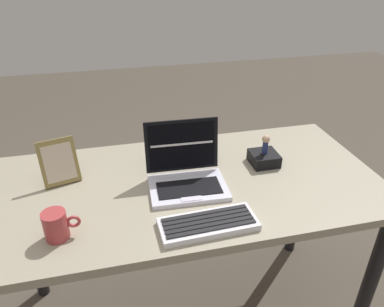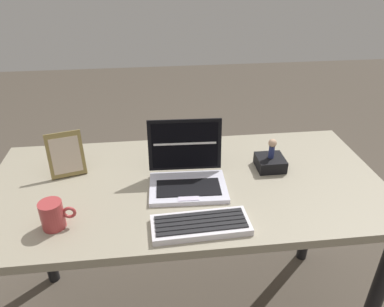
{
  "view_description": "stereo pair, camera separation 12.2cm",
  "coord_description": "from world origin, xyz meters",
  "px_view_note": "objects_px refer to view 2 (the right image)",
  "views": [
    {
      "loc": [
        -0.23,
        -1.08,
        1.49
      ],
      "look_at": [
        0.01,
        -0.05,
        0.89
      ],
      "focal_mm": 34.21,
      "sensor_mm": 36.0,
      "label": 1
    },
    {
      "loc": [
        -0.11,
        -1.1,
        1.49
      ],
      "look_at": [
        0.01,
        -0.05,
        0.89
      ],
      "focal_mm": 34.21,
      "sensor_mm": 36.0,
      "label": 2
    }
  ],
  "objects_px": {
    "coffee_mug": "(53,215)",
    "figurine": "(272,147)",
    "laptop_front": "(187,173)",
    "figurine_stand": "(270,163)",
    "photo_frame": "(66,155)",
    "external_keyboard": "(201,225)"
  },
  "relations": [
    {
      "from": "laptop_front",
      "to": "figurine_stand",
      "type": "distance_m",
      "value": 0.34
    },
    {
      "from": "photo_frame",
      "to": "external_keyboard",
      "type": "bearing_deg",
      "value": -38.63
    },
    {
      "from": "photo_frame",
      "to": "figurine_stand",
      "type": "height_order",
      "value": "photo_frame"
    },
    {
      "from": "external_keyboard",
      "to": "laptop_front",
      "type": "bearing_deg",
      "value": 94.26
    },
    {
      "from": "external_keyboard",
      "to": "photo_frame",
      "type": "distance_m",
      "value": 0.58
    },
    {
      "from": "external_keyboard",
      "to": "figurine_stand",
      "type": "height_order",
      "value": "figurine_stand"
    },
    {
      "from": "photo_frame",
      "to": "figurine",
      "type": "distance_m",
      "value": 0.76
    },
    {
      "from": "figurine",
      "to": "coffee_mug",
      "type": "distance_m",
      "value": 0.8
    },
    {
      "from": "figurine",
      "to": "coffee_mug",
      "type": "bearing_deg",
      "value": -161.49
    },
    {
      "from": "external_keyboard",
      "to": "figurine",
      "type": "relative_size",
      "value": 3.9
    },
    {
      "from": "photo_frame",
      "to": "figurine",
      "type": "height_order",
      "value": "photo_frame"
    },
    {
      "from": "figurine",
      "to": "figurine_stand",
      "type": "bearing_deg",
      "value": -165.96
    },
    {
      "from": "coffee_mug",
      "to": "figurine",
      "type": "bearing_deg",
      "value": 18.51
    },
    {
      "from": "figurine_stand",
      "to": "figurine",
      "type": "height_order",
      "value": "figurine"
    },
    {
      "from": "photo_frame",
      "to": "figurine_stand",
      "type": "bearing_deg",
      "value": -3.72
    },
    {
      "from": "external_keyboard",
      "to": "coffee_mug",
      "type": "xyz_separation_m",
      "value": [
        -0.44,
        0.06,
        0.03
      ]
    },
    {
      "from": "laptop_front",
      "to": "coffee_mug",
      "type": "height_order",
      "value": "laptop_front"
    },
    {
      "from": "photo_frame",
      "to": "coffee_mug",
      "type": "relative_size",
      "value": 1.53
    },
    {
      "from": "photo_frame",
      "to": "coffee_mug",
      "type": "height_order",
      "value": "photo_frame"
    },
    {
      "from": "external_keyboard",
      "to": "photo_frame",
      "type": "height_order",
      "value": "photo_frame"
    },
    {
      "from": "laptop_front",
      "to": "coffee_mug",
      "type": "bearing_deg",
      "value": -157.16
    },
    {
      "from": "laptop_front",
      "to": "coffee_mug",
      "type": "xyz_separation_m",
      "value": [
        -0.42,
        -0.18,
        -0.0
      ]
    }
  ]
}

